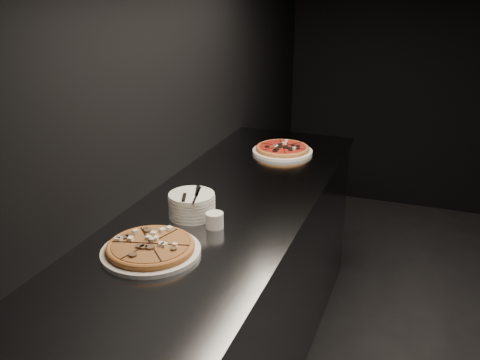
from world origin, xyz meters
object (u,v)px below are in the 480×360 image
(pizza_tomato, at_px, (282,149))
(cutlery, at_px, (192,195))
(pizza_mushroom, at_px, (151,248))
(counter, at_px, (225,295))
(plate_stack, at_px, (192,205))
(ramekin, at_px, (215,220))

(pizza_tomato, distance_m, cutlery, 0.96)
(pizza_tomato, relative_size, cutlery, 1.66)
(pizza_mushroom, xyz_separation_m, pizza_tomato, (0.12, 1.28, -0.00))
(counter, relative_size, cutlery, 12.07)
(pizza_mushroom, relative_size, pizza_tomato, 1.15)
(cutlery, bearing_deg, pizza_tomato, 62.56)
(counter, xyz_separation_m, pizza_tomato, (0.04, 0.79, 0.48))
(counter, bearing_deg, pizza_tomato, 87.30)
(counter, height_order, pizza_tomato, pizza_tomato)
(plate_stack, relative_size, ramekin, 2.68)
(pizza_mushroom, relative_size, plate_stack, 2.04)
(pizza_mushroom, height_order, cutlery, cutlery)
(pizza_mushroom, distance_m, cutlery, 0.34)
(pizza_mushroom, xyz_separation_m, ramekin, (0.13, 0.28, 0.01))
(pizza_tomato, xyz_separation_m, ramekin, (0.01, -1.01, 0.01))
(plate_stack, relative_size, cutlery, 0.94)
(counter, bearing_deg, pizza_mushroom, -99.26)
(plate_stack, height_order, ramekin, plate_stack)
(pizza_mushroom, distance_m, pizza_tomato, 1.29)
(pizza_tomato, height_order, ramekin, ramekin)
(cutlery, bearing_deg, plate_stack, 96.71)
(pizza_mushroom, height_order, pizza_tomato, pizza_mushroom)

